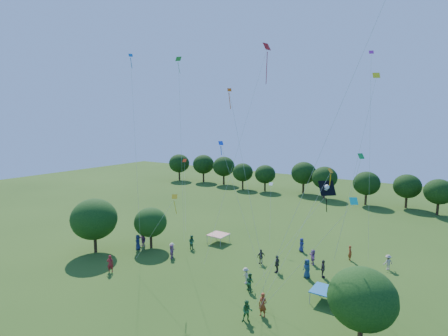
# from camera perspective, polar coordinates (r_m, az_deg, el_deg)

# --- Properties ---
(near_tree_west) EXTENTS (5.22, 5.22, 6.32)m
(near_tree_west) POSITION_cam_1_polar(r_m,az_deg,el_deg) (43.17, -20.45, -7.82)
(near_tree_west) COLOR #422B19
(near_tree_west) RESTS_ON ground
(near_tree_north) EXTENTS (3.89, 3.89, 4.92)m
(near_tree_north) POSITION_cam_1_polar(r_m,az_deg,el_deg) (43.01, -11.91, -8.65)
(near_tree_north) COLOR #422B19
(near_tree_north) RESTS_ON ground
(near_tree_east) EXTENTS (4.51, 4.51, 5.61)m
(near_tree_east) POSITION_cam_1_polar(r_m,az_deg,el_deg) (26.20, 21.64, -19.20)
(near_tree_east) COLOR #422B19
(near_tree_east) RESTS_ON ground
(treeline) EXTENTS (88.01, 8.77, 6.77)m
(treeline) POSITION_cam_1_polar(r_m,az_deg,el_deg) (70.58, 17.74, -1.63)
(treeline) COLOR #422B19
(treeline) RESTS_ON ground
(tent_red_stripe) EXTENTS (2.20, 2.20, 1.10)m
(tent_red_stripe) POSITION_cam_1_polar(r_m,az_deg,el_deg) (44.39, -0.94, -10.83)
(tent_red_stripe) COLOR red
(tent_red_stripe) RESTS_ON ground
(tent_blue) EXTENTS (2.20, 2.20, 1.10)m
(tent_blue) POSITION_cam_1_polar(r_m,az_deg,el_deg) (32.25, 16.25, -18.64)
(tent_blue) COLOR #1962A5
(tent_blue) RESTS_ON ground
(crowd_person_0) EXTENTS (1.04, 0.90, 1.86)m
(crowd_person_0) POSITION_cam_1_polar(r_m,az_deg,el_deg) (36.22, 13.39, -15.67)
(crowd_person_0) COLOR navy
(crowd_person_0) RESTS_ON ground
(crowd_person_1) EXTENTS (0.79, 0.74, 1.78)m
(crowd_person_1) POSITION_cam_1_polar(r_m,az_deg,el_deg) (38.23, -18.07, -14.62)
(crowd_person_1) COLOR maroon
(crowd_person_1) RESTS_ON ground
(crowd_person_2) EXTENTS (0.95, 0.81, 1.70)m
(crowd_person_2) POSITION_cam_1_polar(r_m,az_deg,el_deg) (28.70, 3.79, -22.28)
(crowd_person_2) COLOR #2B662E
(crowd_person_2) RESTS_ON ground
(crowd_person_3) EXTENTS (1.07, 1.02, 1.56)m
(crowd_person_3) POSITION_cam_1_polar(r_m,az_deg,el_deg) (34.28, 3.56, -17.14)
(crowd_person_3) COLOR #AFA58C
(crowd_person_3) RESTS_ON ground
(crowd_person_4) EXTENTS (0.89, 1.02, 1.61)m
(crowd_person_4) POSITION_cam_1_polar(r_m,az_deg,el_deg) (38.58, 6.06, -14.19)
(crowd_person_4) COLOR #473D38
(crowd_person_4) RESTS_ON ground
(crowd_person_5) EXTENTS (1.20, 1.54, 1.58)m
(crowd_person_5) POSITION_cam_1_polar(r_m,az_deg,el_deg) (40.18, -8.52, -13.34)
(crowd_person_5) COLOR #A66089
(crowd_person_5) RESTS_ON ground
(crowd_person_6) EXTENTS (0.83, 1.00, 1.78)m
(crowd_person_6) POSITION_cam_1_polar(r_m,az_deg,el_deg) (43.48, -13.87, -11.68)
(crowd_person_6) COLOR navy
(crowd_person_6) RESTS_ON ground
(crowd_person_7) EXTENTS (0.68, 0.73, 1.65)m
(crowd_person_7) POSITION_cam_1_polar(r_m,az_deg,el_deg) (41.63, 19.89, -12.91)
(crowd_person_7) COLOR maroon
(crowd_person_7) RESTS_ON ground
(crowd_person_8) EXTENTS (0.84, 0.48, 1.67)m
(crowd_person_8) POSITION_cam_1_polar(r_m,az_deg,el_deg) (42.65, -5.30, -11.94)
(crowd_person_8) COLOR #285E3B
(crowd_person_8) RESTS_ON ground
(crowd_person_9) EXTENTS (1.06, 1.08, 1.60)m
(crowd_person_9) POSITION_cam_1_polar(r_m,az_deg,el_deg) (40.65, 25.20, -13.76)
(crowd_person_9) COLOR #AC988A
(crowd_person_9) RESTS_ON ground
(crowd_person_10) EXTENTS (0.54, 1.08, 1.80)m
(crowd_person_10) POSITION_cam_1_polar(r_m,az_deg,el_deg) (36.77, 8.66, -15.22)
(crowd_person_10) COLOR #423C34
(crowd_person_10) RESTS_ON ground
(crowd_person_11) EXTENTS (1.30, 1.58, 1.64)m
(crowd_person_11) POSITION_cam_1_polar(r_m,az_deg,el_deg) (39.42, 14.29, -13.88)
(crowd_person_11) COLOR #915694
(crowd_person_11) RESTS_ON ground
(crowd_person_12) EXTENTS (0.90, 0.82, 1.62)m
(crowd_person_12) POSITION_cam_1_polar(r_m,az_deg,el_deg) (42.63, 12.54, -12.15)
(crowd_person_12) COLOR navy
(crowd_person_12) RESTS_ON ground
(crowd_person_13) EXTENTS (0.71, 0.46, 1.89)m
(crowd_person_13) POSITION_cam_1_polar(r_m,az_deg,el_deg) (29.41, 6.34, -21.31)
(crowd_person_13) COLOR maroon
(crowd_person_13) RESTS_ON ground
(crowd_person_14) EXTENTS (0.93, 0.72, 1.66)m
(crowd_person_14) POSITION_cam_1_polar(r_m,az_deg,el_deg) (33.05, 4.25, -18.04)
(crowd_person_14) COLOR #296130
(crowd_person_14) RESTS_ON ground
(crowd_person_15) EXTENTS (1.06, 1.03, 1.56)m
(crowd_person_15) POSITION_cam_1_polar(r_m,az_deg,el_deg) (40.75, -8.50, -13.04)
(crowd_person_15) COLOR beige
(crowd_person_15) RESTS_ON ground
(crowd_person_16) EXTENTS (0.81, 1.14, 1.77)m
(crowd_person_16) POSITION_cam_1_polar(r_m,az_deg,el_deg) (36.65, 15.86, -15.55)
(crowd_person_16) COLOR #483E3A
(crowd_person_16) RESTS_ON ground
(crowd_person_17) EXTENTS (1.73, 1.03, 1.75)m
(crowd_person_17) POSITION_cam_1_polar(r_m,az_deg,el_deg) (44.40, -13.09, -11.26)
(crowd_person_17) COLOR #95578A
(crowd_person_17) RESTS_ON ground
(pirate_kite) EXTENTS (5.75, 3.16, 9.17)m
(pirate_kite) POSITION_cam_1_polar(r_m,az_deg,el_deg) (28.67, 16.30, -3.35)
(pirate_kite) COLOR black
(red_high_kite) EXTENTS (4.27, 5.30, 21.22)m
(red_high_kite) POSITION_cam_1_polar(r_m,az_deg,el_deg) (34.41, 5.44, 13.54)
(red_high_kite) COLOR red
(small_kite_0) EXTENTS (5.11, 5.94, 8.44)m
(small_kite_0) POSITION_cam_1_polar(r_m,az_deg,el_deg) (48.98, -6.42, -0.83)
(small_kite_0) COLOR red
(small_kite_1) EXTENTS (3.83, 0.45, 16.59)m
(small_kite_1) POSITION_cam_1_polar(r_m,az_deg,el_deg) (29.42, 2.65, 3.13)
(small_kite_1) COLOR #FF5C0D
(small_kite_2) EXTENTS (3.74, 2.81, 17.81)m
(small_kite_2) POSITION_cam_1_polar(r_m,az_deg,el_deg) (32.58, 21.98, 6.22)
(small_kite_2) COLOR yellow
(small_kite_3) EXTENTS (3.68, 6.46, 11.41)m
(small_kite_3) POSITION_cam_1_polar(r_m,az_deg,el_deg) (30.73, 20.32, -2.88)
(small_kite_3) COLOR green
(small_kite_4) EXTENTS (1.22, 0.65, 21.10)m
(small_kite_4) POSITION_cam_1_polar(r_m,az_deg,el_deg) (40.23, -14.54, 8.77)
(small_kite_4) COLOR #126ABA
(small_kite_5) EXTENTS (0.94, 0.78, 20.29)m
(small_kite_5) POSITION_cam_1_polar(r_m,az_deg,el_deg) (35.96, 22.76, 6.60)
(small_kite_5) COLOR #AB1C9C
(small_kite_6) EXTENTS (1.88, 3.62, 6.23)m
(small_kite_6) POSITION_cam_1_polar(r_m,az_deg,el_deg) (43.38, 7.63, -4.20)
(small_kite_6) COLOR white
(small_kite_7) EXTENTS (6.38, 0.54, 9.08)m
(small_kite_7) POSITION_cam_1_polar(r_m,az_deg,el_deg) (24.33, 17.34, -9.03)
(small_kite_7) COLOR #0CC1A5
(small_kite_8) EXTENTS (8.68, 1.08, 23.03)m
(small_kite_8) POSITION_cam_1_polar(r_m,az_deg,el_deg) (23.37, 21.14, 16.02)
(small_kite_8) COLOR #F42F0E
(small_kite_9) EXTENTS (4.07, 3.46, 10.49)m
(small_kite_9) POSITION_cam_1_polar(r_m,az_deg,el_deg) (26.42, 14.45, -5.78)
(small_kite_9) COLOR orange
(small_kite_10) EXTENTS (6.06, 0.73, 7.37)m
(small_kite_10) POSITION_cam_1_polar(r_m,az_deg,el_deg) (32.43, -9.17, -6.76)
(small_kite_10) COLOR gold
(small_kite_11) EXTENTS (1.34, 0.96, 20.97)m
(small_kite_11) POSITION_cam_1_polar(r_m,az_deg,el_deg) (40.29, -7.24, 11.02)
(small_kite_11) COLOR #1D8017
(small_kite_12) EXTENTS (3.70, 1.63, 12.03)m
(small_kite_12) POSITION_cam_1_polar(r_m,az_deg,el_deg) (32.23, 0.98, -1.01)
(small_kite_12) COLOR blue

